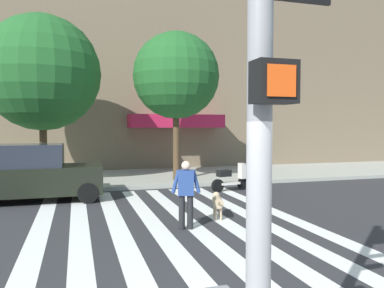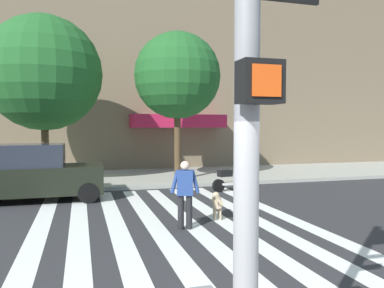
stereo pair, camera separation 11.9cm
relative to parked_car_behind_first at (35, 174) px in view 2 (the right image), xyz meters
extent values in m
plane|color=#2B2B2D|center=(2.46, -4.78, -0.89)|extent=(160.00, 160.00, 0.00)
cube|color=#9C9D91|center=(2.46, 4.27, -0.81)|extent=(80.00, 6.00, 0.15)
cube|color=silver|center=(0.49, -4.78, -0.89)|extent=(0.45, 11.49, 0.01)
cube|color=silver|center=(1.39, -4.78, -0.89)|extent=(0.45, 11.49, 0.01)
cube|color=silver|center=(2.29, -4.78, -0.89)|extent=(0.45, 11.49, 0.01)
cube|color=silver|center=(3.19, -4.78, -0.89)|extent=(0.45, 11.49, 0.01)
cube|color=silver|center=(4.09, -4.78, -0.89)|extent=(0.45, 11.49, 0.01)
cube|color=silver|center=(4.99, -4.78, -0.89)|extent=(0.45, 11.49, 0.01)
cube|color=silver|center=(5.89, -4.78, -0.89)|extent=(0.45, 11.49, 0.01)
cube|color=silver|center=(6.79, -4.78, -0.89)|extent=(0.45, 11.49, 0.01)
cube|color=#B31C41|center=(6.54, 6.67, 1.86)|extent=(5.10, 1.60, 0.70)
cylinder|color=gray|center=(2.57, -11.13, 2.16)|extent=(0.18, 0.18, 5.80)
cube|color=black|center=(2.57, -11.33, 1.86)|extent=(0.28, 0.18, 0.28)
cube|color=#E54C14|center=(2.57, -11.43, 1.86)|extent=(0.20, 0.01, 0.20)
cube|color=black|center=(0.04, 0.00, -0.19)|extent=(4.27, 1.93, 0.90)
cube|color=#232833|center=(-0.13, 0.00, 0.62)|extent=(2.11, 1.68, 0.73)
cylinder|color=black|center=(1.70, 0.85, -0.56)|extent=(0.66, 0.23, 0.66)
cylinder|color=black|center=(1.68, -0.88, -0.56)|extent=(0.66, 0.23, 0.66)
cylinder|color=black|center=(7.55, 0.12, -0.65)|extent=(0.49, 0.19, 0.48)
cylinder|color=black|center=(6.42, -0.10, -0.65)|extent=(0.50, 0.23, 0.48)
cube|color=silver|center=(6.93, 0.00, -0.60)|extent=(0.85, 0.47, 0.08)
cube|color=black|center=(6.69, -0.05, -0.20)|extent=(0.57, 0.39, 0.24)
cube|color=silver|center=(7.50, 0.11, -0.15)|extent=(0.25, 0.31, 0.60)
cylinder|color=black|center=(7.50, 0.11, 0.20)|extent=(0.13, 0.50, 0.04)
cylinder|color=#4C3823|center=(0.04, 3.45, 0.86)|extent=(0.30, 0.30, 3.21)
sphere|color=#1E5623|center=(0.04, 3.45, 3.77)|extent=(4.75, 4.75, 4.75)
cylinder|color=#4C3823|center=(5.47, 2.48, 1.00)|extent=(0.28, 0.28, 3.47)
sphere|color=#1E5623|center=(5.47, 2.48, 3.75)|extent=(3.71, 3.71, 3.71)
cylinder|color=black|center=(3.74, -4.77, -0.48)|extent=(0.18, 0.18, 0.82)
cylinder|color=black|center=(3.94, -4.82, -0.48)|extent=(0.18, 0.18, 0.82)
cube|color=navy|center=(3.84, -4.79, 0.23)|extent=(0.43, 0.33, 0.60)
cylinder|color=navy|center=(3.61, -4.73, 0.26)|extent=(0.24, 0.14, 0.57)
cylinder|color=navy|center=(4.07, -4.85, 0.26)|extent=(0.24, 0.14, 0.57)
sphere|color=beige|center=(3.84, -4.79, 0.64)|extent=(0.27, 0.27, 0.22)
cylinder|color=tan|center=(4.95, -4.00, -0.44)|extent=(0.42, 0.68, 0.26)
sphere|color=tan|center=(5.05, -3.62, -0.34)|extent=(0.25, 0.25, 0.20)
cylinder|color=tan|center=(4.84, -4.40, -0.39)|extent=(0.10, 0.24, 0.16)
cylinder|color=tan|center=(4.93, -3.77, -0.73)|extent=(0.07, 0.07, 0.32)
cylinder|color=tan|center=(5.07, -3.80, -0.73)|extent=(0.07, 0.07, 0.32)
cylinder|color=tan|center=(4.82, -4.19, -0.73)|extent=(0.07, 0.07, 0.32)
cylinder|color=tan|center=(4.96, -4.23, -0.73)|extent=(0.07, 0.07, 0.32)
camera|label=1|loc=(1.34, -13.58, 1.57)|focal=36.04mm
camera|label=2|loc=(1.45, -13.61, 1.57)|focal=36.04mm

